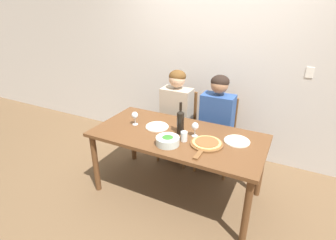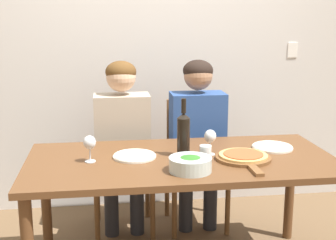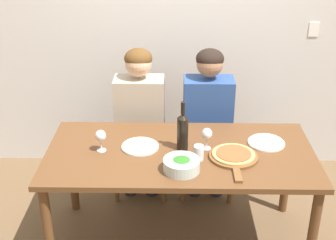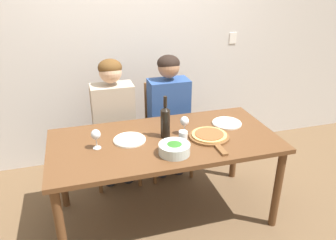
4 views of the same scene
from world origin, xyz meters
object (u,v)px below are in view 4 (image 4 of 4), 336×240
pizza_on_board (210,136)px  water_tumbler (183,137)px  chair_right (166,124)px  dinner_plate_left (130,140)px  wine_glass_right (184,122)px  wine_glass_left (96,135)px  broccoli_bowl (174,149)px  dinner_plate_right (227,123)px  wine_bottle (165,121)px  person_man (169,106)px  person_woman (114,112)px  chair_left (114,131)px

pizza_on_board → water_tumbler: (-0.22, -0.02, 0.03)m
chair_right → dinner_plate_left: 0.87m
wine_glass_right → wine_glass_left: bearing=-177.0°
broccoli_bowl → dinner_plate_right: (0.58, 0.35, -0.03)m
dinner_plate_right → wine_bottle: bearing=-171.8°
dinner_plate_left → dinner_plate_right: 0.85m
chair_right → dinner_plate_right: size_ratio=3.70×
person_man → wine_glass_left: person_man is taller
wine_bottle → pizza_on_board: size_ratio=0.75×
wine_bottle → wine_glass_left: size_ratio=2.24×
wine_glass_right → pizza_on_board: bearing=-35.9°
wine_glass_left → broccoli_bowl: bearing=-24.3°
broccoli_bowl → dinner_plate_left: broccoli_bowl is taller
wine_glass_right → person_woman: bearing=129.8°
chair_right → dinner_plate_right: bearing=-59.6°
dinner_plate_right → pizza_on_board: bearing=-140.8°
wine_bottle → water_tumbler: size_ratio=3.49×
dinner_plate_right → person_man: bearing=125.6°
chair_right → dinner_plate_left: bearing=-125.5°
chair_right → pizza_on_board: chair_right is taller
water_tumbler → wine_bottle: bearing=127.3°
dinner_plate_right → water_tumbler: size_ratio=2.56×
chair_left → wine_glass_right: size_ratio=6.08×
chair_right → wine_glass_right: bearing=-93.9°
water_tumbler → pizza_on_board: bearing=4.4°
chair_left → broccoli_bowl: bearing=-71.8°
pizza_on_board → dinner_plate_left: bearing=167.9°
person_woman → wine_glass_right: person_woman is taller
chair_right → wine_bottle: size_ratio=2.71×
person_man → wine_bottle: size_ratio=3.63×
chair_right → wine_glass_right: 0.77m
wine_glass_left → wine_glass_right: bearing=3.0°
person_woman → wine_glass_right: 0.76m
wine_bottle → water_tumbler: bearing=-52.7°
chair_left → wine_bottle: wine_bottle is taller
wine_bottle → wine_glass_left: bearing=-176.7°
wine_bottle → wine_glass_right: (0.16, 0.01, -0.03)m
broccoli_bowl → wine_glass_right: bearing=58.4°
person_woman → water_tumbler: size_ratio=12.67×
pizza_on_board → water_tumbler: water_tumbler is taller
broccoli_bowl → wine_glass_left: bearing=155.7°
person_woman → dinner_plate_left: size_ratio=4.95×
broccoli_bowl → water_tumbler: bearing=50.7°
chair_left → chair_right: same height
person_man → broccoli_bowl: (-0.21, -0.85, 0.03)m
wine_bottle → pizza_on_board: 0.37m
pizza_on_board → wine_glass_right: wine_glass_right is taller
wine_bottle → chair_left: bearing=115.1°
person_woman → person_man: size_ratio=1.00×
person_woman → wine_bottle: size_ratio=3.63×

